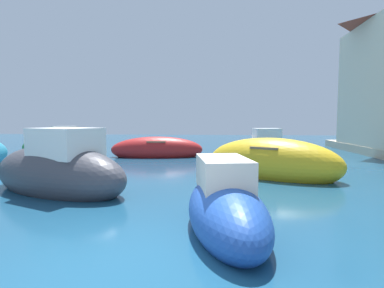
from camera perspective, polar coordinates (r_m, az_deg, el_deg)
ground at (r=4.93m, az=-13.63°, el=-21.02°), size 80.00×80.00×0.00m
moored_boat_0 at (r=17.81m, az=-6.50°, el=-1.03°), size 5.43×2.36×1.51m
moored_boat_2 at (r=11.92m, az=14.49°, el=-3.36°), size 5.50×4.33×1.88m
moored_boat_3 at (r=21.54m, az=-23.20°, el=-0.15°), size 4.48×4.07×2.08m
moored_boat_5 at (r=9.94m, az=-23.49°, el=-4.70°), size 5.39×3.77×2.29m
moored_boat_6 at (r=19.01m, az=12.96°, el=-0.54°), size 3.86×2.25×1.92m
moored_boat_7 at (r=6.02m, az=6.23°, el=-11.68°), size 2.03×3.82×1.65m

